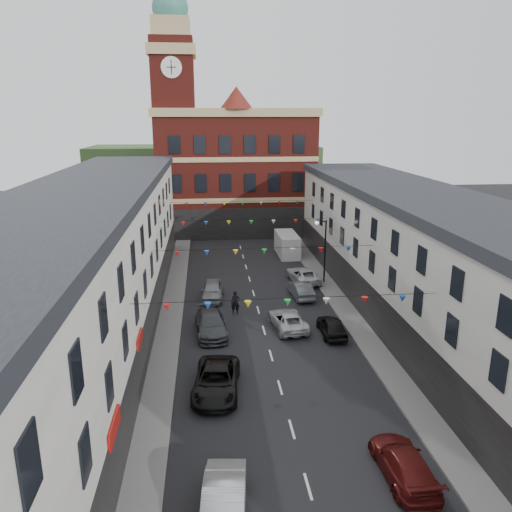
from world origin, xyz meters
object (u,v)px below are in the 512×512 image
object	(u,v)px
car_left_e	(212,290)
car_right_e	(301,290)
street_lamp	(323,243)
car_left_c	(216,380)
pedestrian	(235,303)
car_left_d	(211,324)
car_right_d	(332,326)
car_left_b	(224,506)
car_right_c	(404,464)
car_right_f	(303,275)
white_van	(287,244)
moving_car	(288,320)

from	to	relation	value
car_left_e	car_right_e	bearing A→B (deg)	0.88
street_lamp	car_left_c	bearing A→B (deg)	-119.32
car_left_e	pedestrian	world-z (taller)	pedestrian
car_left_e	pedestrian	distance (m)	4.06
car_left_d	car_right_e	world-z (taller)	car_left_d
car_right_d	car_left_e	bearing A→B (deg)	-44.59
car_left_d	car_left_b	bearing A→B (deg)	-93.59
car_right_c	pedestrian	bearing A→B (deg)	-73.32
pedestrian	car_right_f	bearing A→B (deg)	49.12
car_left_b	car_left_d	bearing A→B (deg)	96.53
street_lamp	car_right_f	world-z (taller)	street_lamp
white_van	car_right_c	bearing A→B (deg)	-92.07
car_left_d	car_right_f	xyz separation A→B (m)	(8.79, 10.81, -0.06)
car_left_c	white_van	size ratio (longest dim) A/B	0.97
car_right_e	white_van	xyz separation A→B (m)	(1.01, 13.64, 0.53)
car_right_d	pedestrian	world-z (taller)	pedestrian
car_left_d	car_left_e	size ratio (longest dim) A/B	1.17
car_right_c	car_left_b	bearing A→B (deg)	11.64
moving_car	car_right_c	bearing A→B (deg)	91.72
car_left_d	moving_car	size ratio (longest dim) A/B	1.09
car_left_b	car_right_e	bearing A→B (deg)	78.38
car_right_e	car_left_b	bearing A→B (deg)	67.93
car_right_c	pedestrian	world-z (taller)	pedestrian
car_right_d	pedestrian	size ratio (longest dim) A/B	2.07
car_left_b	car_right_f	xyz separation A→B (m)	(8.55, 28.23, -0.08)
street_lamp	car_left_e	xyz separation A→B (m)	(-10.15, -3.00, -3.16)
car_left_c	pedestrian	distance (m)	11.61
car_left_e	car_right_f	distance (m)	9.30
car_right_d	moving_car	world-z (taller)	car_right_d
moving_car	pedestrian	size ratio (longest dim) A/B	2.48
car_left_e	pedestrian	xyz separation A→B (m)	(1.73, -3.67, 0.21)
street_lamp	car_left_b	world-z (taller)	street_lamp
car_left_c	pedestrian	bearing A→B (deg)	87.26
car_right_f	street_lamp	bearing A→B (deg)	149.71
car_right_d	car_right_f	xyz separation A→B (m)	(0.25, 11.94, 0.02)
car_right_e	car_left_e	bearing A→B (deg)	-7.88
car_right_e	white_van	distance (m)	13.69
car_left_b	pedestrian	bearing A→B (deg)	91.02
car_left_c	moving_car	world-z (taller)	car_left_c
car_left_d	car_left_e	world-z (taller)	same
car_right_f	white_van	size ratio (longest dim) A/B	0.90
street_lamp	car_left_e	size ratio (longest dim) A/B	1.36
car_left_b	pedestrian	distance (m)	20.97
car_right_d	car_right_e	bearing A→B (deg)	-84.28
car_right_c	white_van	xyz separation A→B (m)	(0.79, 36.07, 0.54)
street_lamp	car_left_d	size ratio (longest dim) A/B	1.16
car_left_d	car_right_c	size ratio (longest dim) A/B	1.10
street_lamp	car_right_f	bearing A→B (deg)	157.49
street_lamp	car_right_e	world-z (taller)	street_lamp
car_right_f	car_left_d	bearing A→B (deg)	43.12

